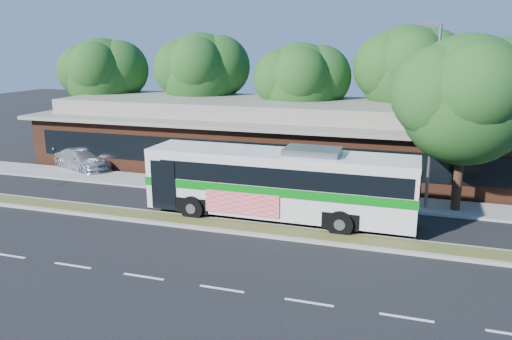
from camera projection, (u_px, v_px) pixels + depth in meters
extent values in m
plane|color=black|center=(201.00, 229.00, 22.38)|extent=(120.00, 120.00, 0.00)
cube|color=#444C20|center=(206.00, 223.00, 22.91)|extent=(26.00, 1.10, 0.15)
cube|color=gray|center=(247.00, 190.00, 28.27)|extent=(44.00, 2.60, 0.12)
cube|color=black|center=(34.00, 157.00, 36.98)|extent=(14.00, 12.00, 0.01)
cube|color=#4E2718|center=(278.00, 142.00, 34.00)|extent=(32.00, 10.00, 3.20)
cube|color=gray|center=(279.00, 117.00, 33.58)|extent=(33.20, 11.20, 0.24)
cube|color=gray|center=(279.00, 108.00, 33.43)|extent=(30.00, 8.00, 1.00)
cube|color=black|center=(256.00, 156.00, 29.33)|extent=(30.00, 0.06, 1.60)
cylinder|color=slate|center=(433.00, 121.00, 23.97)|extent=(0.16, 0.16, 9.00)
cube|color=slate|center=(432.00, 23.00, 23.00)|extent=(0.90, 0.18, 0.14)
cylinder|color=black|center=(106.00, 122.00, 40.22)|extent=(0.44, 0.44, 3.99)
sphere|color=#154118|center=(102.00, 75.00, 39.32)|extent=(5.80, 5.80, 5.80)
sphere|color=#154118|center=(119.00, 69.00, 39.22)|extent=(4.52, 4.52, 4.52)
cylinder|color=black|center=(202.00, 124.00, 38.73)|extent=(0.44, 0.44, 4.20)
sphere|color=#154118|center=(200.00, 73.00, 37.79)|extent=(6.00, 6.00, 6.00)
sphere|color=#154118|center=(219.00, 67.00, 37.69)|extent=(4.68, 4.68, 4.68)
cylinder|color=black|center=(299.00, 134.00, 35.47)|extent=(0.44, 0.44, 3.78)
sphere|color=#154118|center=(300.00, 83.00, 34.61)|extent=(5.60, 5.60, 5.60)
sphere|color=#154118|center=(320.00, 77.00, 34.51)|extent=(4.37, 4.37, 4.37)
cylinder|color=black|center=(402.00, 133.00, 34.23)|extent=(0.44, 0.44, 4.41)
sphere|color=#154118|center=(407.00, 73.00, 33.25)|extent=(6.20, 6.20, 6.20)
sphere|color=#154118|center=(429.00, 65.00, 33.14)|extent=(4.84, 4.84, 4.84)
cylinder|color=black|center=(500.00, 144.00, 31.59)|extent=(0.44, 0.44, 3.86)
sphere|color=#154118|center=(507.00, 86.00, 30.70)|extent=(5.80, 5.80, 5.80)
cube|color=silver|center=(279.00, 183.00, 23.29)|extent=(12.51, 2.70, 2.87)
cube|color=black|center=(285.00, 171.00, 23.05)|extent=(11.51, 2.75, 0.86)
cube|color=silver|center=(279.00, 155.00, 22.97)|extent=(12.53, 2.72, 0.27)
cube|color=#046E11|center=(279.00, 184.00, 23.31)|extent=(12.57, 2.77, 0.40)
cube|color=black|center=(159.00, 166.00, 25.09)|extent=(0.07, 2.34, 1.78)
cube|color=black|center=(421.00, 179.00, 21.23)|extent=(0.07, 2.18, 1.15)
cube|color=#CC3CA7|center=(242.00, 204.00, 22.62)|extent=(3.54, 0.07, 1.04)
cube|color=slate|center=(312.00, 152.00, 22.43)|extent=(2.51, 1.68, 0.31)
cylinder|color=black|center=(192.00, 208.00, 23.54)|extent=(1.15, 0.38, 1.15)
cylinder|color=black|center=(214.00, 193.00, 25.95)|extent=(1.15, 0.38, 1.15)
cylinder|color=black|center=(340.00, 224.00, 21.43)|extent=(1.15, 0.38, 1.15)
cylinder|color=black|center=(349.00, 206.00, 23.84)|extent=(1.15, 0.38, 1.15)
imported|color=silver|center=(82.00, 159.00, 33.03)|extent=(5.19, 3.61, 1.39)
cylinder|color=black|center=(458.00, 176.00, 24.31)|extent=(0.44, 0.44, 3.66)
sphere|color=#154118|center=(466.00, 100.00, 23.42)|extent=(6.17, 6.17, 6.17)
sphere|color=#154118|center=(498.00, 90.00, 23.32)|extent=(4.81, 4.81, 4.81)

